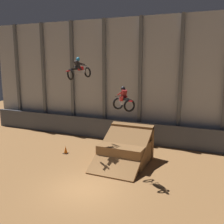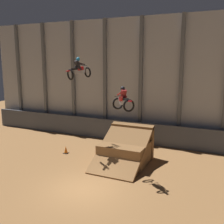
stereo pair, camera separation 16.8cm
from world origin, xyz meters
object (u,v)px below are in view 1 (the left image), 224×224
rider_bike_right_air (124,101)px  rider_bike_left_air (79,70)px  dirt_ramp (126,149)px  traffic_cone_near_ramp (66,150)px

rider_bike_right_air → rider_bike_left_air: bearing=112.4°
dirt_ramp → traffic_cone_near_ramp: 4.88m
rider_bike_left_air → traffic_cone_near_ramp: 6.40m
rider_bike_left_air → traffic_cone_near_ramp: (-1.73, 0.67, -6.13)m
traffic_cone_near_ramp → rider_bike_left_air: bearing=-21.2°
rider_bike_left_air → traffic_cone_near_ramp: rider_bike_left_air is taller
dirt_ramp → rider_bike_right_air: 4.57m
dirt_ramp → rider_bike_left_air: (-3.10, -1.12, 5.54)m
dirt_ramp → traffic_cone_near_ramp: (-4.82, -0.45, -0.59)m
rider_bike_right_air → traffic_cone_near_ramp: rider_bike_right_air is taller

